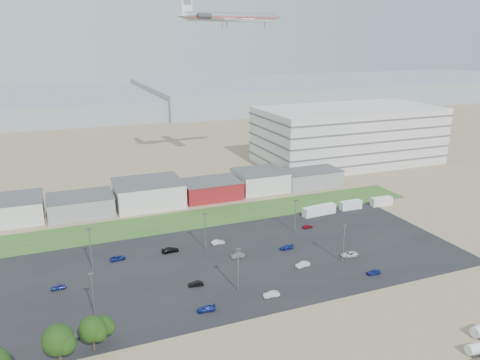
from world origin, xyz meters
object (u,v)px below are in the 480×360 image
storage_tank_nw (477,348)px  parked_car_12 (286,247)px  parked_car_5 (58,287)px  parked_car_11 (218,242)px  box_trailer_a (314,211)px  parked_car_4 (196,284)px  parked_car_8 (307,226)px  parked_car_10 (69,337)px  parked_car_9 (118,258)px  parked_car_7 (238,255)px  parked_car_6 (170,250)px  parked_car_2 (373,272)px  parked_car_3 (206,309)px  airliner (232,17)px  parked_car_13 (271,294)px  parked_car_0 (349,254)px  parked_car_1 (303,264)px

storage_tank_nw → parked_car_12: storage_tank_nw is taller
parked_car_5 → parked_car_11: bearing=102.4°
box_trailer_a → parked_car_5: bearing=-174.6°
parked_car_4 → parked_car_8: (40.77, 20.46, -0.01)m
parked_car_10 → parked_car_9: bearing=-21.5°
storage_tank_nw → box_trailer_a: bearing=83.2°
parked_car_7 → parked_car_8: parked_car_7 is taller
parked_car_6 → parked_car_10: (-26.73, -29.87, -0.08)m
parked_car_2 → parked_car_10: (-68.84, 0.25, -0.01)m
storage_tank_nw → parked_car_3: 51.11m
parked_car_6 → parked_car_4: bearing=179.9°
airliner → parked_car_10: bearing=-131.4°
storage_tank_nw → parked_car_6: size_ratio=0.86×
parked_car_5 → parked_car_11: (41.38, 9.58, 0.03)m
parked_car_13 → parked_car_12: bearing=150.1°
parked_car_0 → parked_car_3: bearing=-69.1°
parked_car_3 → parked_car_6: (-0.08, 30.27, 0.09)m
parked_car_1 → parked_car_7: size_ratio=1.07×
parked_car_9 → parked_car_13: size_ratio=1.10×
parked_car_9 → parked_car_12: size_ratio=1.04×
box_trailer_a → parked_car_2: size_ratio=2.29×
parked_car_10 → parked_car_11: (40.08, 29.95, 0.02)m
parked_car_1 → parked_car_13: bearing=-61.2°
parked_car_13 → box_trailer_a: bearing=144.3°
parked_car_10 → parked_car_5: bearing=5.7°
parked_car_10 → parked_car_11: bearing=-51.1°
parked_car_1 → parked_car_4: size_ratio=1.10×
parked_car_3 → parked_car_5: (-28.11, 20.77, -0.01)m
parked_car_7 → airliner: bearing=161.3°
parked_car_2 → parked_car_9: size_ratio=0.86×
parked_car_4 → parked_car_9: parked_car_4 is taller
storage_tank_nw → box_trailer_a: 71.11m
parked_car_6 → parked_car_12: 30.89m
box_trailer_a → parked_car_13: (-33.90, -39.41, -0.86)m
parked_car_2 → parked_car_13: size_ratio=0.94×
box_trailer_a → airliner: bearing=89.7°
parked_car_0 → parked_car_8: (-0.41, 20.73, -0.07)m
parked_car_6 → parked_car_13: bearing=-156.7°
box_trailer_a → parked_car_13: 51.99m
box_trailer_a → parked_car_3: bearing=-149.4°
box_trailer_a → parked_car_6: size_ratio=1.73×
box_trailer_a → parked_car_8: (-7.12, -8.39, -0.90)m
parked_car_9 → box_trailer_a: bearing=-88.6°
parked_car_0 → parked_car_7: parked_car_0 is taller
box_trailer_a → parked_car_0: box_trailer_a is taller
storage_tank_nw → parked_car_0: 41.53m
parked_car_11 → storage_tank_nw: bearing=-155.4°
storage_tank_nw → airliner: size_ratio=0.09×
parked_car_1 → parked_car_10: size_ratio=0.96×
parked_car_4 → parked_car_0: bearing=97.2°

